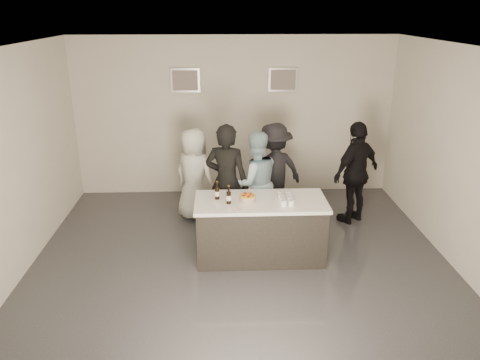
{
  "coord_description": "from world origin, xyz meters",
  "views": [
    {
      "loc": [
        -0.27,
        -5.72,
        3.46
      ],
      "look_at": [
        0.0,
        0.5,
        1.15
      ],
      "focal_mm": 35.0,
      "sensor_mm": 36.0,
      "label": 1
    }
  ],
  "objects": [
    {
      "name": "wall_right",
      "position": [
        3.0,
        0.0,
        1.5
      ],
      "size": [
        0.04,
        6.0,
        3.0
      ],
      "primitive_type": "cube",
      "color": "beige",
      "rests_on": "ground"
    },
    {
      "name": "tumbler_cluster",
      "position": [
        0.64,
        0.3,
        0.94
      ],
      "size": [
        0.19,
        0.4,
        0.08
      ],
      "primitive_type": "cube",
      "color": "#C88C12",
      "rests_on": "bar_counter"
    },
    {
      "name": "picture_right",
      "position": [
        0.9,
        2.97,
        2.2
      ],
      "size": [
        0.54,
        0.04,
        0.44
      ],
      "primitive_type": "cube",
      "color": "#B2B2B7",
      "rests_on": "wall_back"
    },
    {
      "name": "beer_bottle_a",
      "position": [
        -0.33,
        0.41,
        1.03
      ],
      "size": [
        0.07,
        0.07,
        0.26
      ],
      "primitive_type": "cylinder",
      "color": "black",
      "rests_on": "bar_counter"
    },
    {
      "name": "candles",
      "position": [
        -0.03,
        0.01,
        0.9
      ],
      "size": [
        0.24,
        0.08,
        0.01
      ],
      "primitive_type": "cube",
      "color": "pink",
      "rests_on": "bar_counter"
    },
    {
      "name": "ceiling",
      "position": [
        0.0,
        0.0,
        3.0
      ],
      "size": [
        6.0,
        6.0,
        0.0
      ],
      "primitive_type": "plane",
      "rotation": [
        3.14,
        0.0,
        0.0
      ],
      "color": "white"
    },
    {
      "name": "wall_left",
      "position": [
        -3.0,
        0.0,
        1.5
      ],
      "size": [
        0.04,
        6.0,
        3.0
      ],
      "primitive_type": "cube",
      "color": "beige",
      "rests_on": "ground"
    },
    {
      "name": "person_guest_left",
      "position": [
        -0.73,
        1.75,
        0.8
      ],
      "size": [
        0.93,
        0.87,
        1.59
      ],
      "primitive_type": "imported",
      "rotation": [
        0.0,
        0.0,
        2.51
      ],
      "color": "silver",
      "rests_on": "ground"
    },
    {
      "name": "wall_back",
      "position": [
        0.0,
        3.0,
        1.5
      ],
      "size": [
        6.0,
        0.04,
        3.0
      ],
      "primitive_type": "cube",
      "color": "beige",
      "rests_on": "ground"
    },
    {
      "name": "person_guest_back",
      "position": [
        0.63,
        1.77,
        0.83
      ],
      "size": [
        1.23,
        1.0,
        1.66
      ],
      "primitive_type": "imported",
      "rotation": [
        0.0,
        0.0,
        3.56
      ],
      "color": "black",
      "rests_on": "ground"
    },
    {
      "name": "floor",
      "position": [
        0.0,
        0.0,
        0.0
      ],
      "size": [
        6.0,
        6.0,
        0.0
      ],
      "primitive_type": "plane",
      "color": "#3D3D42",
      "rests_on": "ground"
    },
    {
      "name": "wall_front",
      "position": [
        0.0,
        -3.0,
        1.5
      ],
      "size": [
        6.0,
        0.04,
        3.0
      ],
      "primitive_type": "cube",
      "color": "beige",
      "rests_on": "ground"
    },
    {
      "name": "picture_left",
      "position": [
        -0.9,
        2.97,
        2.2
      ],
      "size": [
        0.54,
        0.04,
        0.44
      ],
      "primitive_type": "cube",
      "color": "#B2B2B7",
      "rests_on": "wall_back"
    },
    {
      "name": "person_main_blue",
      "position": [
        0.27,
        1.2,
        0.84
      ],
      "size": [
        0.95,
        0.83,
        1.68
      ],
      "primitive_type": "imported",
      "rotation": [
        0.0,
        0.0,
        3.41
      ],
      "color": "#9DBFCE",
      "rests_on": "ground"
    },
    {
      "name": "person_guest_right",
      "position": [
        1.98,
        1.52,
        0.87
      ],
      "size": [
        1.08,
        0.93,
        1.74
      ],
      "primitive_type": "imported",
      "rotation": [
        0.0,
        0.0,
        3.75
      ],
      "color": "black",
      "rests_on": "ground"
    },
    {
      "name": "beer_bottle_b",
      "position": [
        -0.17,
        0.24,
        1.03
      ],
      "size": [
        0.07,
        0.07,
        0.26
      ],
      "primitive_type": "cylinder",
      "color": "black",
      "rests_on": "bar_counter"
    },
    {
      "name": "bar_counter",
      "position": [
        0.29,
        0.34,
        0.45
      ],
      "size": [
        1.86,
        0.86,
        0.9
      ],
      "primitive_type": "cube",
      "color": "white",
      "rests_on": "ground"
    },
    {
      "name": "cake",
      "position": [
        0.1,
        0.31,
        0.94
      ],
      "size": [
        0.22,
        0.22,
        0.08
      ],
      "primitive_type": "cylinder",
      "color": "yellow",
      "rests_on": "bar_counter"
    },
    {
      "name": "person_main_black",
      "position": [
        -0.19,
        1.06,
        0.92
      ],
      "size": [
        0.77,
        0.61,
        1.84
      ],
      "primitive_type": "imported",
      "rotation": [
        0.0,
        0.0,
        2.86
      ],
      "color": "black",
      "rests_on": "ground"
    }
  ]
}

